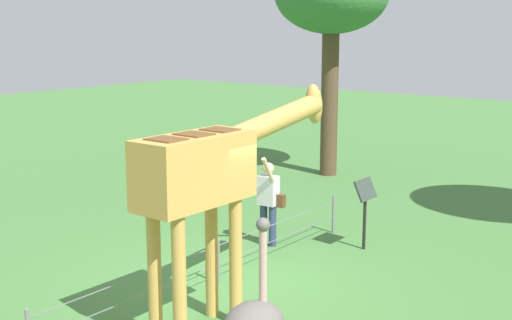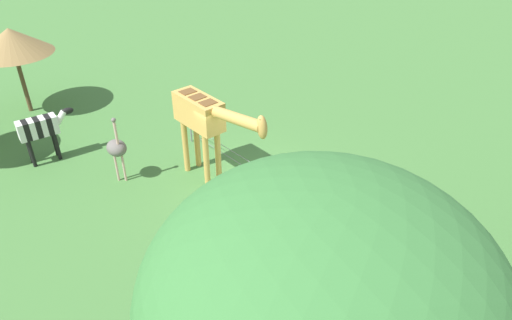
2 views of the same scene
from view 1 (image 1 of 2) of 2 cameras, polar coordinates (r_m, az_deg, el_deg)
ground_plane at (r=11.21m, az=-2.22°, el=-10.31°), size 60.00×60.00×0.00m
giraffe at (r=9.25m, az=-3.67°, el=-1.16°), size 3.81×0.71×3.18m
visitor at (r=12.95m, az=1.03°, el=-3.16°), size 0.56×0.58×1.76m
info_sign at (r=12.87m, az=8.92°, el=-3.18°), size 0.56×0.21×1.32m
wire_fence at (r=11.21m, az=-3.10°, el=-8.13°), size 7.05×0.05×0.75m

